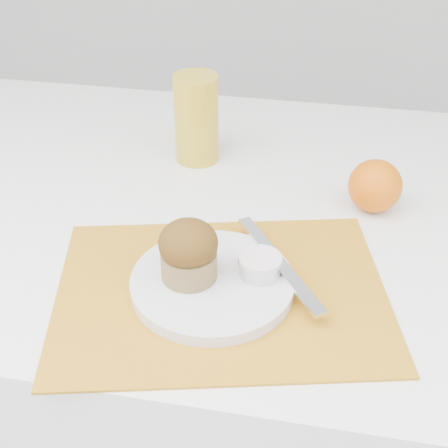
% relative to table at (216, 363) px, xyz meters
% --- Properties ---
extents(table, '(1.20, 0.80, 0.75)m').
position_rel_table_xyz_m(table, '(0.00, 0.00, 0.00)').
color(table, white).
rests_on(table, ground).
extents(placemat, '(0.48, 0.40, 0.00)m').
position_rel_table_xyz_m(placemat, '(0.05, -0.22, 0.38)').
color(placemat, '#C07D1A').
rests_on(placemat, table).
extents(plate, '(0.24, 0.24, 0.02)m').
position_rel_table_xyz_m(plate, '(0.04, -0.21, 0.39)').
color(plate, silver).
rests_on(plate, placemat).
extents(ramekin, '(0.06, 0.06, 0.02)m').
position_rel_table_xyz_m(ramekin, '(0.10, -0.19, 0.41)').
color(ramekin, silver).
rests_on(ramekin, plate).
extents(cream, '(0.07, 0.07, 0.01)m').
position_rel_table_xyz_m(cream, '(0.10, -0.19, 0.42)').
color(cream, silver).
rests_on(cream, ramekin).
extents(raspberry_near, '(0.02, 0.02, 0.02)m').
position_rel_table_xyz_m(raspberry_near, '(0.08, -0.18, 0.40)').
color(raspberry_near, '#620302').
rests_on(raspberry_near, plate).
extents(raspberry_far, '(0.02, 0.02, 0.02)m').
position_rel_table_xyz_m(raspberry_far, '(0.08, -0.17, 0.41)').
color(raspberry_far, '#600214').
rests_on(raspberry_far, plate).
extents(butter_knife, '(0.14, 0.19, 0.01)m').
position_rel_table_xyz_m(butter_knife, '(0.12, -0.17, 0.40)').
color(butter_knife, silver).
rests_on(butter_knife, plate).
extents(orange, '(0.08, 0.08, 0.08)m').
position_rel_table_xyz_m(orange, '(0.24, 0.02, 0.42)').
color(orange, '#E06307').
rests_on(orange, table).
extents(juice_glass, '(0.09, 0.09, 0.15)m').
position_rel_table_xyz_m(juice_glass, '(-0.06, 0.13, 0.45)').
color(juice_glass, gold).
rests_on(juice_glass, table).
extents(muffin, '(0.09, 0.09, 0.08)m').
position_rel_table_xyz_m(muffin, '(0.01, -0.21, 0.44)').
color(muffin, olive).
rests_on(muffin, plate).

